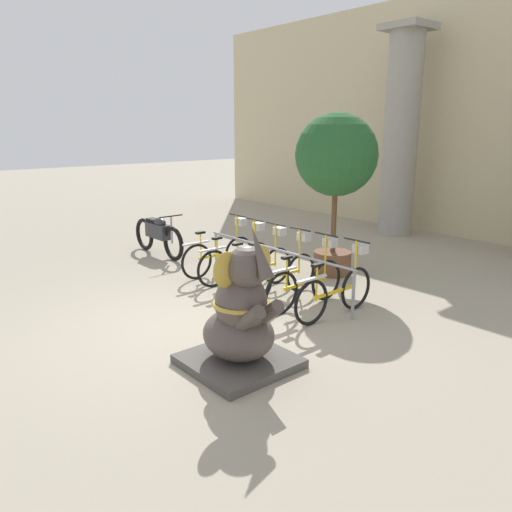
{
  "coord_description": "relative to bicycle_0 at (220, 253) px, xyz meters",
  "views": [
    {
      "loc": [
        5.55,
        -3.59,
        2.76
      ],
      "look_at": [
        0.39,
        0.78,
        1.0
      ],
      "focal_mm": 35.0,
      "sensor_mm": 36.0,
      "label": 1
    }
  ],
  "objects": [
    {
      "name": "bike_rack",
      "position": [
        1.45,
        0.09,
        0.19
      ],
      "size": [
        3.51,
        0.05,
        0.77
      ],
      "color": "gray",
      "rests_on": "ground_plane"
    },
    {
      "name": "bicycle_2",
      "position": [
        1.16,
        -0.05,
        0.0
      ],
      "size": [
        0.48,
        1.67,
        1.11
      ],
      "color": "black",
      "rests_on": "ground_plane"
    },
    {
      "name": "column_left",
      "position": [
        -0.03,
        5.74,
        2.21
      ],
      "size": [
        1.08,
        1.08,
        5.16
      ],
      "color": "gray",
      "rests_on": "ground_plane"
    },
    {
      "name": "elephant_statue",
      "position": [
        3.27,
        -2.1,
        0.19
      ],
      "size": [
        1.17,
        1.17,
        1.76
      ],
      "color": "#4C4742",
      "rests_on": "ground_plane"
    },
    {
      "name": "potted_tree",
      "position": [
        1.37,
        1.67,
        1.72
      ],
      "size": [
        1.52,
        1.52,
        3.02
      ],
      "color": "brown",
      "rests_on": "ground_plane"
    },
    {
      "name": "bicycle_5",
      "position": [
        2.91,
        0.01,
        0.0
      ],
      "size": [
        0.48,
        1.67,
        1.11
      ],
      "color": "black",
      "rests_on": "ground_plane"
    },
    {
      "name": "ground_plane",
      "position": [
        1.95,
        -1.86,
        -0.41
      ],
      "size": [
        60.0,
        60.0,
        0.0
      ],
      "primitive_type": "plane",
      "color": "#9E937F"
    },
    {
      "name": "bicycle_1",
      "position": [
        0.58,
        -0.05,
        0.0
      ],
      "size": [
        0.48,
        1.67,
        1.11
      ],
      "color": "black",
      "rests_on": "ground_plane"
    },
    {
      "name": "bicycle_0",
      "position": [
        0.0,
        0.0,
        0.0
      ],
      "size": [
        0.48,
        1.67,
        1.11
      ],
      "color": "black",
      "rests_on": "ground_plane"
    },
    {
      "name": "motorcycle",
      "position": [
        -2.05,
        -0.17,
        0.06
      ],
      "size": [
        2.0,
        0.55,
        0.96
      ],
      "color": "black",
      "rests_on": "ground_plane"
    },
    {
      "name": "bicycle_4",
      "position": [
        2.33,
        -0.03,
        0.0
      ],
      "size": [
        0.48,
        1.67,
        1.11
      ],
      "color": "black",
      "rests_on": "ground_plane"
    },
    {
      "name": "building_facade",
      "position": [
        1.95,
        6.74,
        2.59
      ],
      "size": [
        20.0,
        0.2,
        6.0
      ],
      "color": "#C6B78E",
      "rests_on": "ground_plane"
    },
    {
      "name": "bicycle_3",
      "position": [
        1.74,
        -0.03,
        0.0
      ],
      "size": [
        0.48,
        1.67,
        1.11
      ],
      "color": "black",
      "rests_on": "ground_plane"
    }
  ]
}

